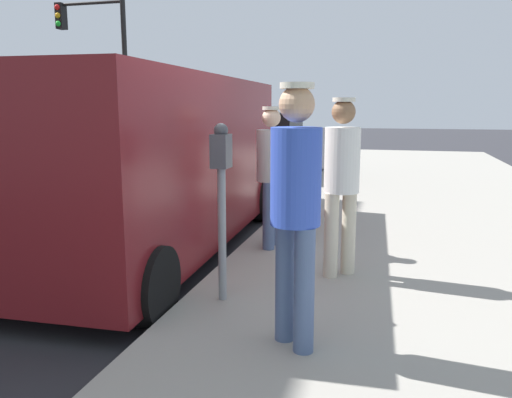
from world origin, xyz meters
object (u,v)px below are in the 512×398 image
Objects in this scene: traffic_light_corner at (101,52)px; parked_sedan_ahead at (267,148)px; pedestrian_in_blue at (296,199)px; parked_van at (150,160)px; pedestrian_in_white at (342,175)px; parking_meter_near at (221,182)px; fire_hydrant at (307,186)px; pedestrian_in_gray at (271,168)px.

parked_sedan_ahead is at bearing -20.45° from traffic_light_corner.
pedestrian_in_blue is at bearing -75.18° from parked_sedan_ahead.
parked_van is at bearing -88.08° from parked_sedan_ahead.
parking_meter_near is at bearing -134.88° from pedestrian_in_white.
parked_sedan_ahead is 5.15× the size of fire_hydrant.
pedestrian_in_white is at bearing -71.28° from parked_sedan_ahead.
parked_van is (-1.50, 1.69, -0.03)m from parking_meter_near.
parked_sedan_ahead is 6.96m from traffic_light_corner.
parked_van is 6.11× the size of fire_hydrant.
fire_hydrant is (1.60, 2.25, -0.59)m from parked_van.
parking_meter_near is at bearing -54.86° from traffic_light_corner.
parked_van is 1.01× the size of traffic_light_corner.
parked_sedan_ahead is (-2.50, 9.44, -0.45)m from pedestrian_in_blue.
pedestrian_in_gray is at bearing 136.83° from pedestrian_in_white.
parked_van reaches higher than pedestrian_in_gray.
traffic_light_corner is (-8.48, 11.67, 2.32)m from pedestrian_in_blue.
pedestrian_in_white is (0.90, -0.84, 0.05)m from pedestrian_in_gray.
parked_sedan_ahead is at bearing 110.96° from fire_hydrant.
fire_hydrant is at bearing 98.10° from pedestrian_in_blue.
pedestrian_in_gray is 1.23m from pedestrian_in_white.
pedestrian_in_white is (0.91, 0.92, -0.03)m from parking_meter_near.
parking_meter_near is 1.76m from pedestrian_in_gray.
pedestrian_in_gray reaches higher than parking_meter_near.
parked_van reaches higher than pedestrian_in_blue.
parking_meter_near reaches higher than parked_sedan_ahead.
parking_meter_near is 0.29× the size of parked_van.
pedestrian_in_blue reaches higher than pedestrian_in_gray.
traffic_light_corner is at bearing 130.66° from pedestrian_in_white.
traffic_light_corner reaches higher than parking_meter_near.
pedestrian_in_blue is (0.76, -0.71, 0.02)m from parking_meter_near.
traffic_light_corner is (-6.22, 9.27, 2.36)m from parked_van.
pedestrian_in_blue reaches higher than parking_meter_near.
parked_sedan_ahead is 0.85× the size of traffic_light_corner.
traffic_light_corner reaches higher than pedestrian_in_white.
parked_sedan_ahead is at bearing 108.72° from pedestrian_in_white.
pedestrian_in_gray is 1.52m from parked_van.
pedestrian_in_gray is 0.95× the size of pedestrian_in_white.
pedestrian_in_blue is at bearing -81.90° from fire_hydrant.
pedestrian_in_blue is 2.10× the size of fire_hydrant.
parked_van reaches higher than pedestrian_in_white.
parked_van is (-2.26, 2.40, -0.04)m from pedestrian_in_blue.
traffic_light_corner is (-5.98, 2.23, 2.77)m from parked_sedan_ahead.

